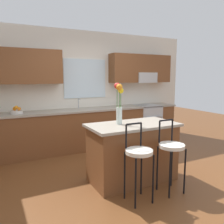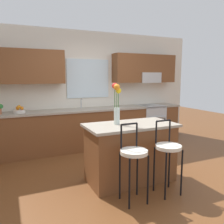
{
  "view_description": "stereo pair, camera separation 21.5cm",
  "coord_description": "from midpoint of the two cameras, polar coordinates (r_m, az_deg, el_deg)",
  "views": [
    {
      "loc": [
        -1.97,
        -3.23,
        1.65
      ],
      "look_at": [
        -0.03,
        0.55,
        1.0
      ],
      "focal_mm": 37.28,
      "sensor_mm": 36.0,
      "label": 1
    },
    {
      "loc": [
        -1.78,
        -3.32,
        1.65
      ],
      "look_at": [
        -0.03,
        0.55,
        1.0
      ],
      "focal_mm": 37.28,
      "sensor_mm": 36.0,
      "label": 2
    }
  ],
  "objects": [
    {
      "name": "ground_plane",
      "position": [
        4.12,
        2.43,
        -14.94
      ],
      "size": [
        14.0,
        14.0,
        0.0
      ],
      "primitive_type": "plane",
      "color": "brown"
    },
    {
      "name": "back_wall_assembly",
      "position": [
        5.59,
        -7.39,
        7.16
      ],
      "size": [
        5.6,
        0.5,
        2.7
      ],
      "color": "silver",
      "rests_on": "ground"
    },
    {
      "name": "counter_run",
      "position": [
        5.44,
        -6.47,
        -3.93
      ],
      "size": [
        4.56,
        0.64,
        0.92
      ],
      "color": "brown",
      "rests_on": "ground"
    },
    {
      "name": "sink_faucet",
      "position": [
        5.41,
        -9.3,
        2.33
      ],
      "size": [
        0.02,
        0.13,
        0.23
      ],
      "color": "#B7BABC",
      "rests_on": "counter_run"
    },
    {
      "name": "oven_range",
      "position": [
        6.14,
        7.42,
        -2.55
      ],
      "size": [
        0.6,
        0.64,
        0.92
      ],
      "color": "#B7BABC",
      "rests_on": "ground"
    },
    {
      "name": "kitchen_island",
      "position": [
        3.75,
        3.39,
        -9.76
      ],
      "size": [
        1.41,
        0.74,
        0.92
      ],
      "color": "brown",
      "rests_on": "ground"
    },
    {
      "name": "bar_stool_near",
      "position": [
        3.09,
        4.55,
        -10.52
      ],
      "size": [
        0.36,
        0.36,
        1.04
      ],
      "color": "black",
      "rests_on": "ground"
    },
    {
      "name": "bar_stool_middle",
      "position": [
        3.4,
        12.56,
        -8.9
      ],
      "size": [
        0.36,
        0.36,
        1.04
      ],
      "color": "black",
      "rests_on": "ground"
    },
    {
      "name": "flower_vase",
      "position": [
        3.54,
        0.01,
        2.64
      ],
      "size": [
        0.13,
        0.14,
        0.64
      ],
      "color": "silver",
      "rests_on": "kitchen_island"
    },
    {
      "name": "fruit_bowl_oranges",
      "position": [
        5.03,
        -23.53,
        0.18
      ],
      "size": [
        0.24,
        0.24,
        0.16
      ],
      "color": "silver",
      "rests_on": "counter_run"
    }
  ]
}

